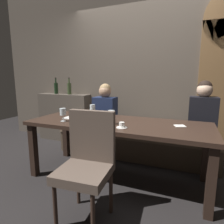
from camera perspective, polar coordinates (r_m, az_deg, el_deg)
The scene contains 17 objects.
ground at distance 2.61m, azimuth 1.54°, elevation -19.02°, with size 9.00×9.00×0.00m, color black.
back_wall_tiled at distance 3.45m, azimuth 9.11°, elevation 13.85°, with size 6.00×0.12×3.00m, color brown.
back_counter at distance 4.03m, azimuth -13.95°, elevation -1.52°, with size 1.10×0.28×0.95m, color #494138.
dining_table at distance 2.36m, azimuth 1.61°, elevation -5.08°, with size 2.20×0.84×0.74m.
banquette_bench at distance 3.12m, azimuth 6.20°, elevation -9.41°, with size 2.50×0.44×0.45m.
chair_near_side at distance 1.78m, azimuth -7.36°, elevation -13.60°, with size 0.47×0.47×0.98m.
diner_redhead at distance 3.13m, azimuth -2.08°, elevation 1.39°, with size 0.36×0.24×0.73m.
diner_bearded at distance 2.87m, azimuth 25.54°, elevation 0.18°, with size 0.36×0.24×0.79m.
wine_bottle_dark_red at distance 4.05m, azimuth -16.38°, elevation 6.93°, with size 0.08×0.08×0.33m.
wine_bottle_pale_label at distance 3.85m, azimuth -12.66°, elevation 6.94°, with size 0.08×0.08×0.33m.
wine_glass_end_left at distance 2.43m, azimuth -14.48°, elevation -0.02°, with size 0.08×0.08×0.16m.
wine_glass_far_right at distance 2.69m, azimuth -5.83°, elevation 1.14°, with size 0.08×0.08×0.16m.
wine_glass_end_right at distance 2.21m, azimuth -0.21°, elevation -0.82°, with size 0.08×0.08×0.16m.
espresso_cup at distance 2.07m, azimuth 2.96°, elevation -4.07°, with size 0.12×0.12×0.06m.
dessert_plate at distance 2.62m, azimuth -11.78°, elevation -1.46°, with size 0.19×0.19×0.05m.
fork_on_table at distance 2.54m, azimuth -9.42°, elevation -2.02°, with size 0.02×0.17×0.01m, color silver.
folded_napkin at distance 2.27m, azimuth 19.65°, elevation -3.95°, with size 0.11×0.10×0.01m, color silver.
Camera 1 is at (0.81, -2.13, 1.28)m, focal length 30.56 mm.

